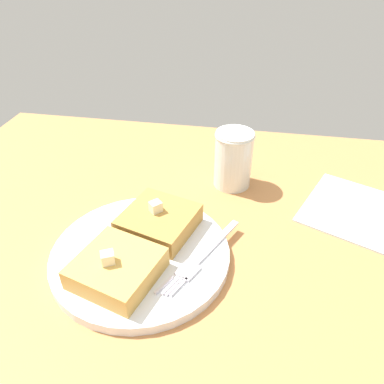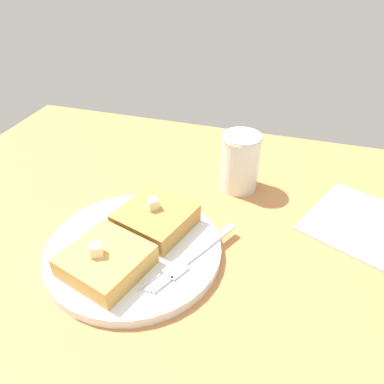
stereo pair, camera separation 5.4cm
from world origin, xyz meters
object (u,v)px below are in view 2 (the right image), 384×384
Objects in this scene: fork at (189,259)px; napkin at (363,224)px; plate at (134,249)px; syrup_jar at (240,164)px.

napkin is (15.66, -22.02, -1.40)cm from fork.
plate is 1.56× the size of fork.
plate is at bearing 87.21° from fork.
fork is 20.40cm from syrup_jar.
syrup_jar is 20.55cm from napkin.
plate is 1.53× the size of napkin.
syrup_jar is 0.63× the size of napkin.
fork is 27.05cm from napkin.
syrup_jar reaches higher than plate.
napkin is at bearing -62.90° from plate.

